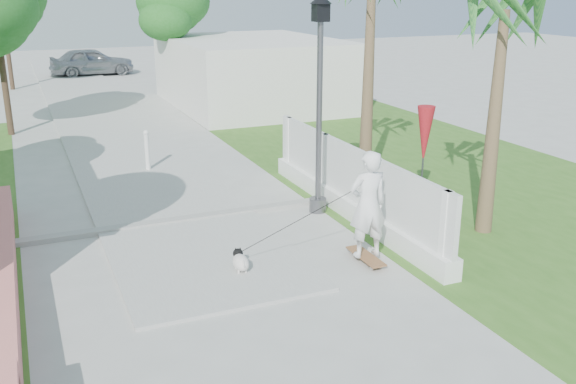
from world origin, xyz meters
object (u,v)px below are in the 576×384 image
bollard (147,149)px  skateboarder (321,216)px  street_lamp (319,98)px  parked_car (92,61)px  patio_umbrella (425,136)px  dog (240,261)px

bollard → skateboarder: 7.14m
street_lamp → bollard: size_ratio=4.07×
skateboarder → parked_car: 26.45m
bollard → parked_car: bearing=87.1°
street_lamp → skateboarder: size_ratio=1.76×
patio_umbrella → parked_car: 25.26m
dog → parked_car: bearing=94.2°
street_lamp → parked_car: 24.10m
skateboarder → parked_car: bearing=-85.6°
skateboarder → street_lamp: bearing=-111.6°
street_lamp → bollard: 5.56m
skateboarder → parked_car: skateboarder is taller
patio_umbrella → skateboarder: bearing=-154.3°
bollard → patio_umbrella: patio_umbrella is taller
patio_umbrella → parked_car: bearing=98.2°
street_lamp → skateboarder: (-1.14, -2.46, -1.54)m
bollard → parked_car: 19.51m
street_lamp → bollard: bearing=121.0°
patio_umbrella → parked_car: size_ratio=0.54×
street_lamp → parked_car: bearing=94.1°
bollard → skateboarder: skateboarder is taller
street_lamp → patio_umbrella: (1.90, -1.00, -0.74)m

